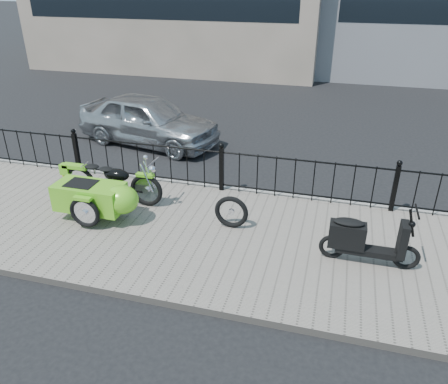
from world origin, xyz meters
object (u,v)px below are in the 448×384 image
(motorcycle_sidecar, at_px, (102,194))
(sedan_car, at_px, (148,120))
(spare_tire, at_px, (231,212))
(scooter, at_px, (363,240))

(motorcycle_sidecar, distance_m, sedan_car, 4.36)
(sedan_car, bearing_deg, motorcycle_sidecar, -155.61)
(sedan_car, bearing_deg, spare_tire, -127.71)
(scooter, relative_size, sedan_car, 0.39)
(motorcycle_sidecar, bearing_deg, sedan_car, 102.63)
(spare_tire, xyz_separation_m, sedan_car, (-3.43, 4.01, 0.25))
(spare_tire, height_order, sedan_car, sedan_car)
(motorcycle_sidecar, xyz_separation_m, spare_tire, (2.47, 0.25, -0.16))
(scooter, height_order, spare_tire, scooter)
(motorcycle_sidecar, relative_size, scooter, 1.44)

